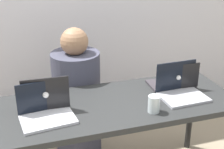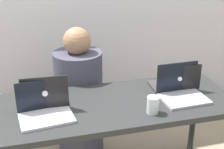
{
  "view_description": "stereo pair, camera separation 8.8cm",
  "coord_description": "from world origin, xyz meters",
  "px_view_note": "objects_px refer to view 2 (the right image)",
  "views": [
    {
      "loc": [
        -0.59,
        -1.78,
        1.73
      ],
      "look_at": [
        0.0,
        0.07,
        0.91
      ],
      "focal_mm": 50.0,
      "sensor_mm": 36.0,
      "label": 1
    },
    {
      "loc": [
        -0.5,
        -1.81,
        1.73
      ],
      "look_at": [
        0.0,
        0.07,
        0.91
      ],
      "focal_mm": 50.0,
      "sensor_mm": 36.0,
      "label": 2
    }
  ],
  "objects_px": {
    "laptop_back_right": "(174,83)",
    "water_glass_right": "(153,106)",
    "person_at_center": "(79,100)",
    "laptop_front_right": "(181,91)",
    "laptop_front_left": "(45,110)",
    "laptop_back_left": "(46,98)"
  },
  "relations": [
    {
      "from": "laptop_front_right",
      "to": "water_glass_right",
      "type": "distance_m",
      "value": 0.31
    },
    {
      "from": "laptop_back_right",
      "to": "water_glass_right",
      "type": "bearing_deg",
      "value": 48.24
    },
    {
      "from": "person_at_center",
      "to": "laptop_back_right",
      "type": "bearing_deg",
      "value": 137.27
    },
    {
      "from": "laptop_back_right",
      "to": "laptop_front_right",
      "type": "relative_size",
      "value": 1.08
    },
    {
      "from": "person_at_center",
      "to": "laptop_front_left",
      "type": "height_order",
      "value": "person_at_center"
    },
    {
      "from": "person_at_center",
      "to": "laptop_front_left",
      "type": "xyz_separation_m",
      "value": [
        -0.3,
        -0.59,
        0.27
      ]
    },
    {
      "from": "laptop_front_right",
      "to": "water_glass_right",
      "type": "height_order",
      "value": "laptop_front_right"
    },
    {
      "from": "laptop_back_right",
      "to": "laptop_back_left",
      "type": "relative_size",
      "value": 1.12
    },
    {
      "from": "person_at_center",
      "to": "laptop_back_left",
      "type": "distance_m",
      "value": 0.59
    },
    {
      "from": "laptop_front_right",
      "to": "laptop_front_left",
      "type": "bearing_deg",
      "value": 179.04
    },
    {
      "from": "person_at_center",
      "to": "laptop_back_right",
      "type": "distance_m",
      "value": 0.82
    },
    {
      "from": "person_at_center",
      "to": "laptop_front_right",
      "type": "relative_size",
      "value": 3.55
    },
    {
      "from": "laptop_front_left",
      "to": "laptop_back_right",
      "type": "bearing_deg",
      "value": 3.53
    },
    {
      "from": "person_at_center",
      "to": "laptop_front_right",
      "type": "height_order",
      "value": "person_at_center"
    },
    {
      "from": "laptop_front_right",
      "to": "person_at_center",
      "type": "bearing_deg",
      "value": 135.82
    },
    {
      "from": "laptop_front_right",
      "to": "water_glass_right",
      "type": "bearing_deg",
      "value": -153.66
    },
    {
      "from": "person_at_center",
      "to": "laptop_front_right",
      "type": "distance_m",
      "value": 0.9
    },
    {
      "from": "water_glass_right",
      "to": "person_at_center",
      "type": "bearing_deg",
      "value": 116.52
    },
    {
      "from": "laptop_back_right",
      "to": "water_glass_right",
      "type": "xyz_separation_m",
      "value": [
        -0.29,
        -0.3,
        0.0
      ]
    },
    {
      "from": "water_glass_right",
      "to": "laptop_back_right",
      "type": "bearing_deg",
      "value": 45.54
    },
    {
      "from": "laptop_front_left",
      "to": "water_glass_right",
      "type": "relative_size",
      "value": 3.09
    },
    {
      "from": "person_at_center",
      "to": "water_glass_right",
      "type": "relative_size",
      "value": 10.12
    }
  ]
}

